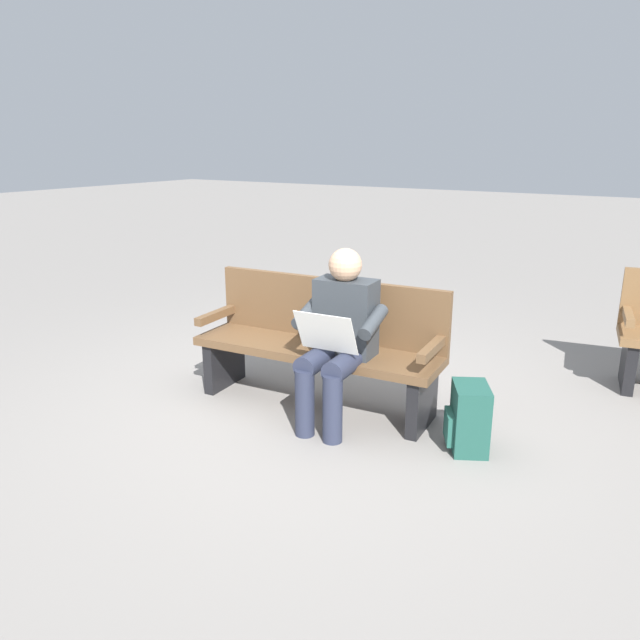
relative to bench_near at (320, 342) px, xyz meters
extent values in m
plane|color=gray|center=(-0.01, 0.07, -0.46)|extent=(40.00, 40.00, 0.00)
cube|color=brown|center=(-0.01, 0.07, -0.04)|extent=(1.83, 0.61, 0.06)
cube|color=brown|center=(0.01, -0.14, 0.22)|extent=(1.80, 0.19, 0.45)
cube|color=brown|center=(-0.85, 0.01, 0.11)|extent=(0.10, 0.48, 0.06)
cube|color=brown|center=(0.84, 0.13, 0.11)|extent=(0.10, 0.48, 0.06)
cube|color=black|center=(-0.80, 0.01, -0.26)|extent=(0.11, 0.44, 0.39)
cube|color=black|center=(0.79, 0.13, -0.26)|extent=(0.11, 0.44, 0.39)
cube|color=#33383D|center=(-0.27, 0.10, 0.25)|extent=(0.42, 0.25, 0.52)
sphere|color=tan|center=(-0.27, 0.12, 0.61)|extent=(0.22, 0.22, 0.22)
cylinder|color=#282D42|center=(-0.38, 0.30, 0.01)|extent=(0.18, 0.43, 0.15)
cylinder|color=#282D42|center=(-0.18, 0.32, 0.01)|extent=(0.18, 0.43, 0.15)
cylinder|color=#282D42|center=(-0.40, 0.49, -0.23)|extent=(0.13, 0.13, 0.45)
cylinder|color=#282D42|center=(-0.20, 0.51, -0.23)|extent=(0.13, 0.13, 0.45)
cylinder|color=#33383D|center=(-0.51, 0.18, 0.28)|extent=(0.11, 0.32, 0.18)
cylinder|color=#33383D|center=(-0.03, 0.22, 0.28)|extent=(0.11, 0.32, 0.18)
cube|color=silver|center=(-0.29, 0.40, 0.23)|extent=(0.41, 0.16, 0.27)
cube|color=#1E4C42|center=(-1.17, 0.13, -0.25)|extent=(0.32, 0.36, 0.42)
cube|color=#23574C|center=(-1.06, 0.19, -0.31)|extent=(0.13, 0.20, 0.19)
cube|color=brown|center=(-1.83, -1.49, 0.11)|extent=(0.14, 0.48, 0.06)
cube|color=black|center=(-1.88, -1.49, -0.26)|extent=(0.15, 0.44, 0.39)
camera|label=1|loc=(-2.18, 3.53, 1.38)|focal=34.25mm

